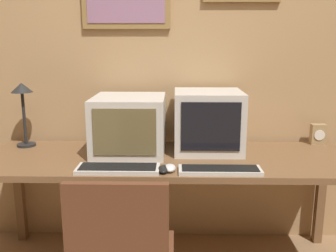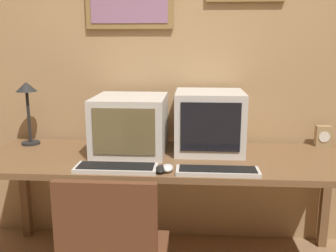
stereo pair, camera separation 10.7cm
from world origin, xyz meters
name	(u,v)px [view 2 (the right image)]	position (x,y,z in m)	size (l,w,h in m)	color
wall_back	(172,57)	(0.00, 1.43, 1.31)	(8.00, 0.08, 2.60)	tan
desk	(168,167)	(0.00, 1.00, 0.67)	(2.23, 0.72, 0.73)	brown
monitor_left	(130,124)	(-0.24, 1.10, 0.91)	(0.44, 0.46, 0.35)	beige
monitor_right	(209,121)	(0.25, 1.15, 0.92)	(0.42, 0.41, 0.38)	beige
keyboard_main	(116,168)	(-0.26, 0.74, 0.74)	(0.45, 0.16, 0.03)	beige
keyboard_side	(218,171)	(0.28, 0.73, 0.74)	(0.44, 0.13, 0.03)	beige
mouse_near_keyboard	(167,168)	(0.01, 0.74, 0.75)	(0.06, 0.10, 0.04)	silver
mouse_far_corner	(161,169)	(-0.02, 0.73, 0.75)	(0.06, 0.11, 0.03)	black
desk_clock	(323,136)	(1.01, 1.31, 0.80)	(0.10, 0.06, 0.14)	#A38456
desk_lamp	(27,98)	(-0.95, 1.22, 1.05)	(0.14, 0.14, 0.42)	black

